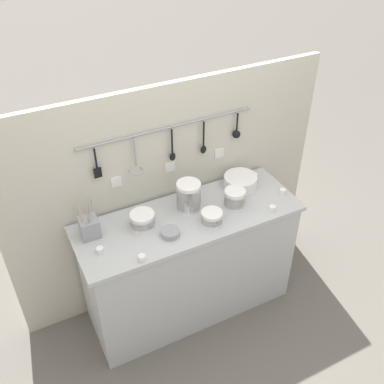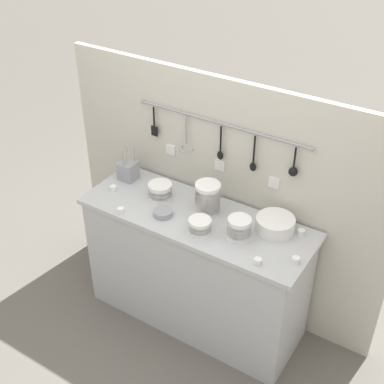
{
  "view_description": "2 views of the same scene",
  "coord_description": "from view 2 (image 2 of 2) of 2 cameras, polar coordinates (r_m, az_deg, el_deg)",
  "views": [
    {
      "loc": [
        -1.0,
        -2.03,
        2.81
      ],
      "look_at": [
        0.03,
        0.01,
        1.08
      ],
      "focal_mm": 42.0,
      "sensor_mm": 36.0,
      "label": 1
    },
    {
      "loc": [
        1.42,
        -2.29,
        2.9
      ],
      "look_at": [
        -0.04,
        0.02,
        1.05
      ],
      "focal_mm": 50.0,
      "sensor_mm": 36.0,
      "label": 2
    }
  ],
  "objects": [
    {
      "name": "cup_back_right",
      "position": [
        3.07,
        11.01,
        -7.14
      ],
      "size": [
        0.04,
        0.04,
        0.04
      ],
      "color": "white",
      "rests_on": "counter"
    },
    {
      "name": "bowl_stack_tall_left",
      "position": [
        3.17,
        5.05,
        -3.85
      ],
      "size": [
        0.14,
        0.14,
        0.13
      ],
      "color": "white",
      "rests_on": "counter"
    },
    {
      "name": "cup_edge_far",
      "position": [
        3.63,
        -8.39,
        0.39
      ],
      "size": [
        0.04,
        0.04,
        0.04
      ],
      "color": "white",
      "rests_on": "counter"
    },
    {
      "name": "counter",
      "position": [
        3.65,
        0.44,
        -8.16
      ],
      "size": [
        1.52,
        0.54,
        0.89
      ],
      "color": "#B7BABC",
      "rests_on": "ground"
    },
    {
      "name": "steel_mixing_bowl",
      "position": [
        3.37,
        -3.12,
        -2.22
      ],
      "size": [
        0.12,
        0.12,
        0.04
      ],
      "color": "#93969E",
      "rests_on": "counter"
    },
    {
      "name": "bowl_stack_wide_centre",
      "position": [
        3.34,
        1.68,
        -0.69
      ],
      "size": [
        0.16,
        0.16,
        0.21
      ],
      "color": "white",
      "rests_on": "counter"
    },
    {
      "name": "cup_by_caddy",
      "position": [
        3.27,
        11.56,
        -4.25
      ],
      "size": [
        0.04,
        0.04,
        0.04
      ],
      "color": "white",
      "rests_on": "counter"
    },
    {
      "name": "cup_edge_near",
      "position": [
        3.41,
        -7.62,
        -1.98
      ],
      "size": [
        0.04,
        0.04,
        0.04
      ],
      "color": "white",
      "rests_on": "counter"
    },
    {
      "name": "cup_centre",
      "position": [
        3.03,
        7.04,
        -7.35
      ],
      "size": [
        0.04,
        0.04,
        0.04
      ],
      "color": "white",
      "rests_on": "counter"
    },
    {
      "name": "plate_stack",
      "position": [
        3.26,
        8.87,
        -3.43
      ],
      "size": [
        0.24,
        0.24,
        0.09
      ],
      "color": "white",
      "rests_on": "counter"
    },
    {
      "name": "bowl_stack_nested_right",
      "position": [
        3.51,
        -3.41,
        0.1
      ],
      "size": [
        0.16,
        0.16,
        0.11
      ],
      "color": "white",
      "rests_on": "counter"
    },
    {
      "name": "cutlery_caddy",
      "position": [
        3.72,
        -6.83,
        2.31
      ],
      "size": [
        0.11,
        0.11,
        0.28
      ],
      "color": "#93969E",
      "rests_on": "counter"
    },
    {
      "name": "ground_plane",
      "position": [
        3.96,
        0.41,
        -12.93
      ],
      "size": [
        20.0,
        20.0,
        0.0
      ],
      "primitive_type": "plane",
      "color": "#666059"
    },
    {
      "name": "bowl_stack_short_front",
      "position": [
        3.21,
        0.84,
        -3.64
      ],
      "size": [
        0.14,
        0.14,
        0.09
      ],
      "color": "white",
      "rests_on": "counter"
    },
    {
      "name": "back_wall",
      "position": [
        3.6,
        3.06,
        -0.53
      ],
      "size": [
        2.32,
        0.11,
        1.71
      ],
      "color": "beige",
      "rests_on": "ground"
    }
  ]
}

